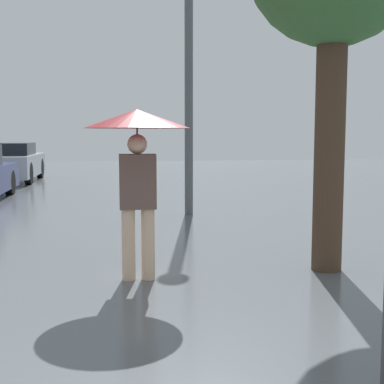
# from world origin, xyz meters

# --- Properties ---
(pedestrian) EXTENTS (1.09, 1.09, 1.76)m
(pedestrian) POSITION_xyz_m (0.30, 4.98, 1.44)
(pedestrian) COLOR beige
(pedestrian) RESTS_ON ground_plane
(parked_car_farthest) EXTENTS (1.73, 4.04, 1.24)m
(parked_car_farthest) POSITION_xyz_m (-3.32, 17.39, 0.60)
(parked_car_farthest) COLOR #9EA3A8
(parked_car_farthest) RESTS_ON ground_plane
(street_lamp) EXTENTS (0.34, 0.34, 4.53)m
(street_lamp) POSITION_xyz_m (1.44, 9.43, 2.74)
(street_lamp) COLOR #515456
(street_lamp) RESTS_ON ground_plane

